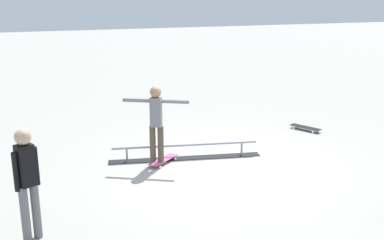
# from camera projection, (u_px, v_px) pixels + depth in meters

# --- Properties ---
(ground_plane) EXTENTS (60.00, 60.00, 0.00)m
(ground_plane) POSITION_uv_depth(u_px,v_px,m) (217.00, 168.00, 9.62)
(ground_plane) COLOR #ADA89E
(grind_rail) EXTENTS (3.26, 0.69, 0.33)m
(grind_rail) POSITION_uv_depth(u_px,v_px,m) (185.00, 152.00, 10.09)
(grind_rail) COLOR black
(grind_rail) RESTS_ON ground_plane
(skater_main) EXTENTS (1.25, 0.63, 1.67)m
(skater_main) POSITION_uv_depth(u_px,v_px,m) (156.00, 120.00, 9.50)
(skater_main) COLOR brown
(skater_main) RESTS_ON ground_plane
(skateboard_main) EXTENTS (0.73, 0.68, 0.09)m
(skateboard_main) POSITION_uv_depth(u_px,v_px,m) (164.00, 160.00, 9.85)
(skateboard_main) COLOR #E05993
(skateboard_main) RESTS_ON ground_plane
(bystander_black_shirt) EXTENTS (0.37, 0.28, 1.70)m
(bystander_black_shirt) POSITION_uv_depth(u_px,v_px,m) (27.00, 179.00, 6.68)
(bystander_black_shirt) COLOR slate
(bystander_black_shirt) RESTS_ON ground_plane
(loose_skateboard_black) EXTENTS (0.59, 0.79, 0.09)m
(loose_skateboard_black) POSITION_uv_depth(u_px,v_px,m) (305.00, 127.00, 12.04)
(loose_skateboard_black) COLOR black
(loose_skateboard_black) RESTS_ON ground_plane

